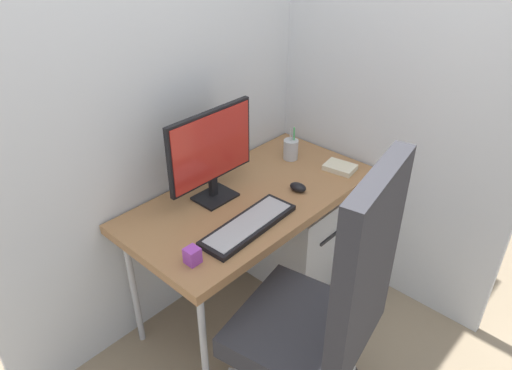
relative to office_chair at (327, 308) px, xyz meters
name	(u,v)px	position (x,y,z in m)	size (l,w,h in m)	color
ground_plane	(253,303)	(0.27, 0.64, -0.62)	(8.00, 8.00, 0.00)	gray
wall_back	(194,35)	(0.27, 0.98, 0.78)	(2.29, 0.04, 2.80)	silver
wall_side_right	(371,27)	(0.92, 0.49, 0.78)	(0.04, 1.68, 2.80)	silver
desk	(252,203)	(0.27, 0.64, 0.05)	(1.25, 0.63, 0.71)	#996B42
office_chair	(327,308)	(0.00, 0.00, 0.00)	(0.63, 0.62, 1.25)	black
filing_cabinet	(299,234)	(0.65, 0.63, -0.35)	(0.44, 0.45, 0.54)	silver
monitor	(211,151)	(0.13, 0.75, 0.34)	(0.47, 0.15, 0.43)	black
keyboard	(249,225)	(0.07, 0.47, 0.11)	(0.48, 0.18, 0.03)	black
mouse	(298,187)	(0.45, 0.50, 0.12)	(0.06, 0.08, 0.04)	black
pen_holder	(291,149)	(0.67, 0.73, 0.15)	(0.08, 0.08, 0.18)	#B2B5BA
notebook	(340,167)	(0.75, 0.47, 0.11)	(0.11, 0.15, 0.03)	beige
desk_clamp_accessory	(192,256)	(-0.24, 0.47, 0.13)	(0.05, 0.05, 0.07)	purple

